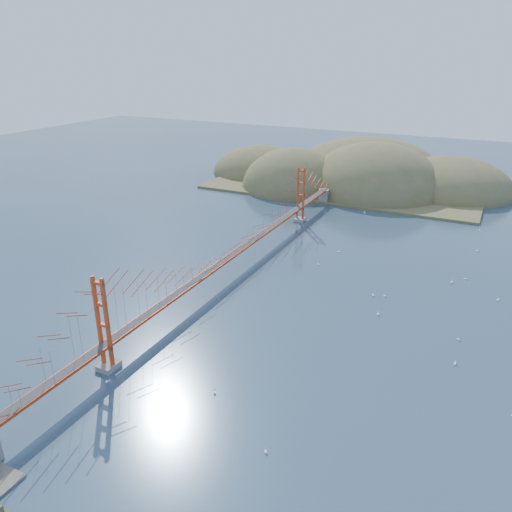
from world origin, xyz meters
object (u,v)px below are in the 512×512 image
at_px(sailboat_0, 385,295).
at_px(sailboat_1, 373,295).
at_px(bridge, 233,233).
at_px(sailboat_2, 458,339).

bearing_deg(sailboat_0, sailboat_1, -159.80).
relative_size(bridge, sailboat_2, 150.00).
height_order(bridge, sailboat_2, bridge).
height_order(bridge, sailboat_0, bridge).
bearing_deg(sailboat_1, sailboat_2, -29.98).
distance_m(sailboat_2, sailboat_0, 13.79).
xyz_separation_m(bridge, sailboat_2, (35.81, -5.59, -6.86)).
bearing_deg(sailboat_2, sailboat_1, 150.02).
xyz_separation_m(sailboat_1, sailboat_2, (12.84, -7.41, -0.01)).
bearing_deg(sailboat_2, bridge, 171.13).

